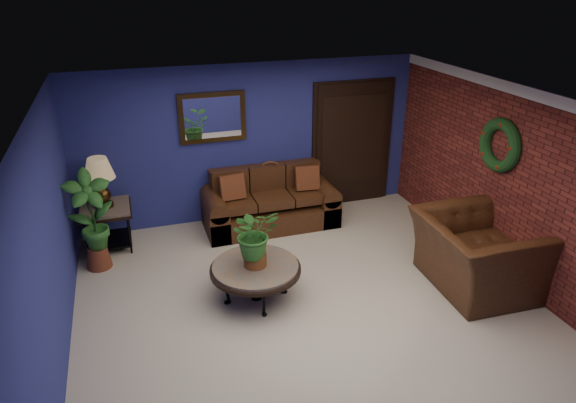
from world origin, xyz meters
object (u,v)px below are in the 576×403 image
object	(u,v)px
sofa	(269,206)
armchair	(475,254)
side_chair	(271,189)
coffee_table	(255,269)
table_lamp	(100,177)
end_table	(106,216)

from	to	relation	value
sofa	armchair	distance (m)	3.23
sofa	side_chair	bearing A→B (deg)	40.12
coffee_table	table_lamp	bearing A→B (deg)	131.81
end_table	side_chair	xyz separation A→B (m)	(2.51, 0.07, 0.06)
armchair	coffee_table	bearing A→B (deg)	80.35
sofa	table_lamp	xyz separation A→B (m)	(-2.46, -0.03, 0.82)
end_table	coffee_table	bearing A→B (deg)	-48.19
table_lamp	end_table	bearing A→B (deg)	135.00
table_lamp	armchair	distance (m)	5.15
sofa	coffee_table	world-z (taller)	sofa
table_lamp	coffee_table	bearing A→B (deg)	-48.19
end_table	armchair	bearing A→B (deg)	-29.45
end_table	table_lamp	size ratio (longest dim) A/B	1.01
coffee_table	end_table	world-z (taller)	end_table
sofa	armchair	world-z (taller)	sofa
sofa	table_lamp	world-z (taller)	table_lamp
sofa	side_chair	distance (m)	0.27
side_chair	coffee_table	bearing A→B (deg)	-101.82
sofa	end_table	world-z (taller)	sofa
table_lamp	armchair	bearing A→B (deg)	-29.45
side_chair	armchair	distance (m)	3.23
coffee_table	table_lamp	world-z (taller)	table_lamp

